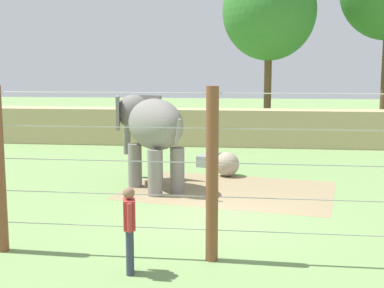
{
  "coord_description": "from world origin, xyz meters",
  "views": [
    {
      "loc": [
        1.03,
        -12.68,
        3.79
      ],
      "look_at": [
        -1.0,
        3.89,
        1.4
      ],
      "focal_mm": 47.38,
      "sensor_mm": 36.0,
      "label": 1
    }
  ],
  "objects": [
    {
      "name": "ground_plane",
      "position": [
        0.0,
        0.0,
        0.0
      ],
      "size": [
        120.0,
        120.0,
        0.0
      ],
      "primitive_type": "plane",
      "color": "#759956"
    },
    {
      "name": "embankment_wall",
      "position": [
        0.0,
        13.42,
        0.93
      ],
      "size": [
        36.0,
        1.8,
        1.87
      ],
      "primitive_type": "cube",
      "color": "tan",
      "rests_on": "ground"
    },
    {
      "name": "feed_trough",
      "position": [
        -0.78,
        7.7,
        0.22
      ],
      "size": [
        0.93,
        1.49,
        0.44
      ],
      "color": "gray",
      "rests_on": "ground"
    },
    {
      "name": "elephant",
      "position": [
        -2.29,
        3.37,
        1.99
      ],
      "size": [
        3.17,
        3.55,
        3.01
      ],
      "color": "gray",
      "rests_on": "ground"
    },
    {
      "name": "enrichment_ball",
      "position": [
        0.09,
        5.52,
        0.44
      ],
      "size": [
        0.89,
        0.89,
        0.89
      ],
      "primitive_type": "sphere",
      "color": "tan",
      "rests_on": "ground"
    },
    {
      "name": "dirt_patch",
      "position": [
        0.28,
        3.27,
        0.0
      ],
      "size": [
        7.22,
        5.63,
        0.01
      ],
      "primitive_type": "cube",
      "rotation": [
        0.0,
        0.0,
        -0.18
      ],
      "color": "#937F5B",
      "rests_on": "ground"
    },
    {
      "name": "zookeeper",
      "position": [
        -1.25,
        -3.73,
        0.93
      ],
      "size": [
        0.32,
        0.57,
        1.67
      ],
      "color": "#33384C",
      "rests_on": "ground"
    },
    {
      "name": "tree_left_of_centre",
      "position": [
        1.81,
        18.08,
        7.29
      ],
      "size": [
        5.49,
        5.49,
        10.19
      ],
      "color": "brown",
      "rests_on": "ground"
    },
    {
      "name": "cable_fence",
      "position": [
        0.07,
        -2.86,
        1.77
      ],
      "size": [
        9.48,
        0.25,
        3.52
      ],
      "color": "brown",
      "rests_on": "ground"
    }
  ]
}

